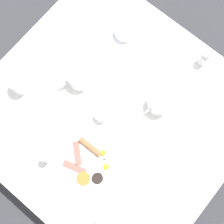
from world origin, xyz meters
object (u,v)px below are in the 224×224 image
object	(u,v)px
breakfast_plate	(91,163)
spoon_for_tea	(167,46)
creamer_jug	(101,115)
knife_by_plate	(73,31)
salt_grinder	(44,158)
water_glass_tall	(18,83)
pepper_grinder	(205,57)
teapot_far	(78,77)
teapot_near	(160,102)
fork_by_plate	(29,126)
fork_spare	(155,167)
teacup_with_saucer_right	(124,32)

from	to	relation	value
breakfast_plate	spoon_for_tea	bearing A→B (deg)	7.14
creamer_jug	spoon_for_tea	xyz separation A→B (m)	(0.46, -0.02, -0.03)
knife_by_plate	salt_grinder	bearing A→B (deg)	-149.42
knife_by_plate	water_glass_tall	bearing A→B (deg)	-179.97
water_glass_tall	creamer_jug	bearing A→B (deg)	-70.83
knife_by_plate	pepper_grinder	bearing A→B (deg)	-65.05
pepper_grinder	spoon_for_tea	distance (m)	0.18
salt_grinder	knife_by_plate	xyz separation A→B (m)	(0.53, 0.31, -0.06)
water_glass_tall	spoon_for_tea	xyz separation A→B (m)	(0.59, -0.39, -0.06)
creamer_jug	breakfast_plate	bearing A→B (deg)	-152.27
creamer_jug	knife_by_plate	xyz separation A→B (m)	(0.23, 0.37, -0.03)
breakfast_plate	water_glass_tall	world-z (taller)	water_glass_tall
teapot_far	water_glass_tall	xyz separation A→B (m)	(-0.19, 0.19, 0.01)
pepper_grinder	salt_grinder	distance (m)	0.83
teapot_near	teapot_far	size ratio (longest dim) A/B	1.08
water_glass_tall	creamer_jug	xyz separation A→B (m)	(0.13, -0.37, -0.03)
fork_by_plate	teapot_near	bearing A→B (deg)	-40.50
knife_by_plate	fork_spare	bearing A→B (deg)	-110.13
pepper_grinder	fork_spare	bearing A→B (deg)	-165.52
salt_grinder	teacup_with_saucer_right	bearing A→B (deg)	9.66
teacup_with_saucer_right	pepper_grinder	world-z (taller)	pepper_grinder
knife_by_plate	breakfast_plate	bearing A→B (deg)	-131.66
teacup_with_saucer_right	fork_spare	size ratio (longest dim) A/B	0.95
teacup_with_saucer_right	salt_grinder	world-z (taller)	salt_grinder
teapot_near	knife_by_plate	size ratio (longest dim) A/B	0.92
pepper_grinder	spoon_for_tea	bearing A→B (deg)	101.46
teacup_with_saucer_right	salt_grinder	xyz separation A→B (m)	(-0.67, -0.11, 0.03)
teapot_near	teacup_with_saucer_right	size ratio (longest dim) A/B	1.29
fork_spare	teacup_with_saucer_right	bearing A→B (deg)	51.48
teapot_near	fork_spare	world-z (taller)	teapot_near
teapot_far	creamer_jug	bearing A→B (deg)	-80.04
spoon_for_tea	teapot_far	bearing A→B (deg)	152.76
pepper_grinder	fork_by_plate	xyz separation A→B (m)	(-0.73, 0.41, -0.06)
spoon_for_tea	knife_by_plate	bearing A→B (deg)	120.17
breakfast_plate	fork_by_plate	size ratio (longest dim) A/B	1.66
fork_by_plate	knife_by_plate	bearing A→B (deg)	18.05
knife_by_plate	teapot_near	bearing A→B (deg)	-92.77
teapot_near	fork_by_plate	size ratio (longest dim) A/B	1.20
breakfast_plate	salt_grinder	bearing A→B (deg)	124.17
creamer_jug	spoon_for_tea	size ratio (longest dim) A/B	0.68
teapot_near	creamer_jug	world-z (taller)	teapot_near
salt_grinder	fork_spare	bearing A→B (deg)	-54.68
teacup_with_saucer_right	knife_by_plate	size ratio (longest dim) A/B	0.72
breakfast_plate	water_glass_tall	distance (m)	0.48
teacup_with_saucer_right	salt_grinder	bearing A→B (deg)	-170.34
pepper_grinder	knife_by_plate	size ratio (longest dim) A/B	0.55
knife_by_plate	teapot_far	bearing A→B (deg)	-132.03
teacup_with_saucer_right	water_glass_tall	world-z (taller)	water_glass_tall
teapot_far	fork_by_plate	world-z (taller)	teapot_far
breakfast_plate	pepper_grinder	xyz separation A→B (m)	(0.68, -0.09, 0.05)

